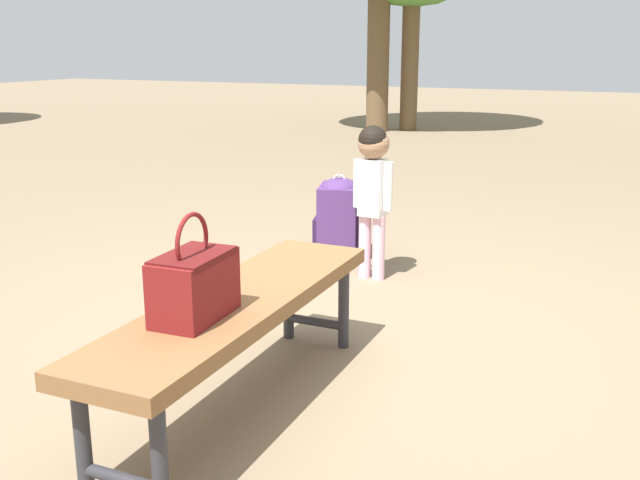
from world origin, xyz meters
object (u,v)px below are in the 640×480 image
at_px(child_standing, 373,178).
at_px(handbag, 194,283).
at_px(park_bench, 238,311).
at_px(backpack_large, 339,217).

bearing_deg(child_standing, handbag, -176.64).
relative_size(handbag, child_standing, 0.41).
height_order(park_bench, child_standing, child_standing).
bearing_deg(backpack_large, child_standing, -130.50).
height_order(handbag, child_standing, child_standing).
bearing_deg(child_standing, park_bench, -175.69).
relative_size(child_standing, backpack_large, 1.63).
bearing_deg(handbag, child_standing, 3.36).
bearing_deg(handbag, backpack_large, 11.40).
bearing_deg(park_bench, child_standing, 4.31).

